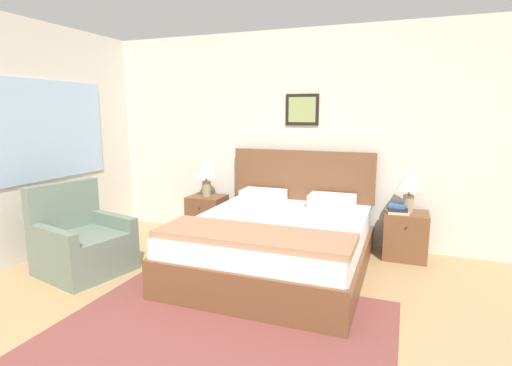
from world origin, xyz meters
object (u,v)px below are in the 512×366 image
armchair (81,244)px  table_lamp_near_window (206,171)px  nightstand_near_window (207,215)px  table_lamp_by_door (410,182)px  nightstand_by_door (406,235)px  bed (277,242)px

armchair → table_lamp_near_window: 1.77m
armchair → nightstand_near_window: size_ratio=1.76×
table_lamp_near_window → table_lamp_by_door: bearing=0.0°
nightstand_near_window → table_lamp_near_window: size_ratio=1.06×
table_lamp_near_window → nightstand_by_door: bearing=0.2°
armchair → nightstand_by_door: 3.47m
table_lamp_by_door → nightstand_by_door: bearing=110.2°
bed → table_lamp_by_door: 1.59m
bed → nightstand_by_door: bearing=33.7°
nightstand_near_window → armchair: bearing=-111.5°
nightstand_near_window → table_lamp_near_window: 0.60m
nightstand_near_window → table_lamp_by_door: (2.48, -0.01, 0.60)m
table_lamp_near_window → nightstand_near_window: bearing=96.3°
bed → table_lamp_near_window: bed is taller
bed → armchair: 2.00m
bed → nightstand_near_window: bed is taller
bed → table_lamp_near_window: bearing=146.5°
bed → table_lamp_by_door: (1.24, 0.82, 0.57)m
table_lamp_near_window → table_lamp_by_door: same height
nightstand_by_door → table_lamp_near_window: bearing=-179.8°
armchair → nightstand_by_door: size_ratio=1.76×
bed → table_lamp_near_window: 1.59m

